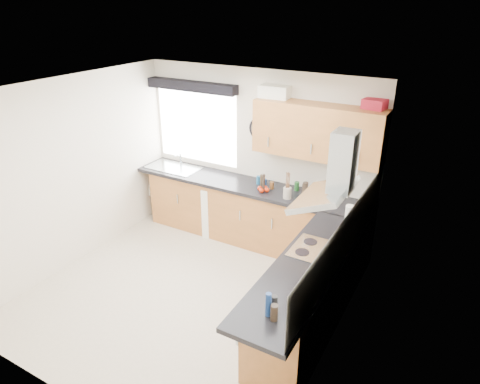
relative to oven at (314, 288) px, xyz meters
The scene contains 37 objects.
ground_plane 1.59m from the oven, 168.69° to the right, with size 3.60×3.60×0.00m, color beige.
ceiling 2.58m from the oven, 168.69° to the right, with size 3.60×3.60×0.02m, color white.
wall_back 2.28m from the oven, 135.00° to the left, with size 3.60×0.02×2.50m, color silver.
wall_front 2.71m from the oven, 125.54° to the right, with size 3.60×0.02×2.50m, color silver.
wall_left 3.41m from the oven, behind, with size 0.02×3.60×2.50m, color silver.
wall_right 0.93m from the oven, 45.00° to the right, with size 0.02×3.60×2.50m, color silver.
window 3.16m from the oven, 149.70° to the left, with size 1.40×0.02×1.10m, color white.
window_blind 3.40m from the oven, 151.23° to the left, with size 1.50×0.18×0.14m, color black.
splashback 0.81m from the oven, ahead, with size 0.01×3.00×0.54m, color white.
base_cab_back 2.01m from the oven, 142.90° to the left, with size 3.00×0.58×0.86m, color #985D2C.
base_cab_corner 1.20m from the oven, 90.00° to the left, with size 0.60×0.60×0.86m, color #985D2C.
base_cab_right 0.15m from the oven, 86.19° to the right, with size 0.58×2.10×0.86m, color #985D2C.
worktop_back 1.98m from the oven, 141.34° to the left, with size 3.60×0.62×0.05m, color black.
worktop_right 0.55m from the oven, 90.00° to the right, with size 0.62×2.42×0.05m, color black.
sink 3.12m from the oven, 157.02° to the left, with size 0.84×0.46×0.10m, color #A4AFB6, non-canonical shape.
oven is the anchor object (origin of this frame).
hob_plate 0.49m from the oven, 90.00° to the left, with size 0.52×0.52×0.01m, color #A4AFB6.
extractor_hood 1.35m from the oven, ahead, with size 0.52×0.78×0.66m, color #A4AFB6, non-canonical shape.
upper_cabinets 1.99m from the oven, 112.54° to the left, with size 1.70×0.35×0.70m, color #985D2C.
washing_machine 2.28m from the oven, 147.69° to the left, with size 0.54×0.52×0.79m, color white.
wall_clock 2.40m from the oven, 134.80° to the left, with size 0.33×0.33×0.04m, color black.
casserole 2.59m from the oven, 130.20° to the left, with size 0.40×0.29×0.17m, color white.
storage_box 2.28m from the oven, 85.97° to the left, with size 0.26×0.22×0.12m, color red.
utensil_pot 1.44m from the oven, 127.56° to the left, with size 0.11×0.11×0.15m, color #A59887.
kitchen_roll 0.97m from the oven, 80.91° to the left, with size 0.11×0.11×0.24m, color white.
tomato_cluster 1.69m from the oven, 137.36° to the left, with size 0.15×0.15×0.07m, color #B21F05, non-canonical shape.
jar_0 1.88m from the oven, 136.14° to the left, with size 0.04×0.04×0.17m, color #3E3322.
jar_1 1.51m from the oven, 116.83° to the left, with size 0.07×0.07×0.19m, color #31251B.
jar_2 1.75m from the oven, 132.42° to the left, with size 0.06×0.06×0.10m, color brown.
jar_3 1.83m from the oven, 134.99° to the left, with size 0.06×0.06×0.12m, color navy.
jar_4 1.74m from the oven, 136.92° to the left, with size 0.04×0.04×0.24m, color black.
jar_5 1.53m from the oven, 117.13° to the left, with size 0.07×0.07×0.16m, color #33251C.
jar_6 1.95m from the oven, 136.64° to the left, with size 0.06×0.06×0.12m, color #1B5782.
jar_7 1.66m from the oven, 120.52° to the left, with size 0.07×0.07×0.13m, color #1F5823.
bottle_0 1.23m from the oven, 89.30° to the right, with size 0.05×0.05×0.16m, color black.
bottle_1 1.31m from the oven, 87.20° to the right, with size 0.07×0.07×0.15m, color black.
bottle_2 1.31m from the oven, 90.47° to the right, with size 0.05×0.05×0.22m, color navy.
Camera 1 is at (2.69, -3.47, 3.36)m, focal length 32.00 mm.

